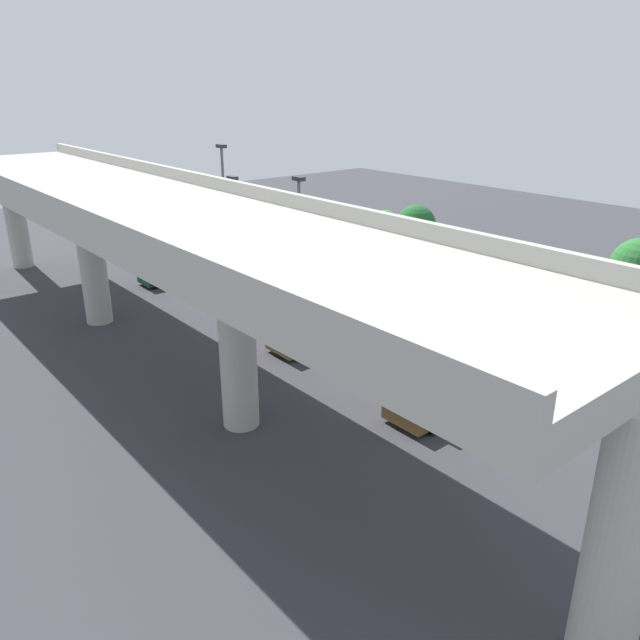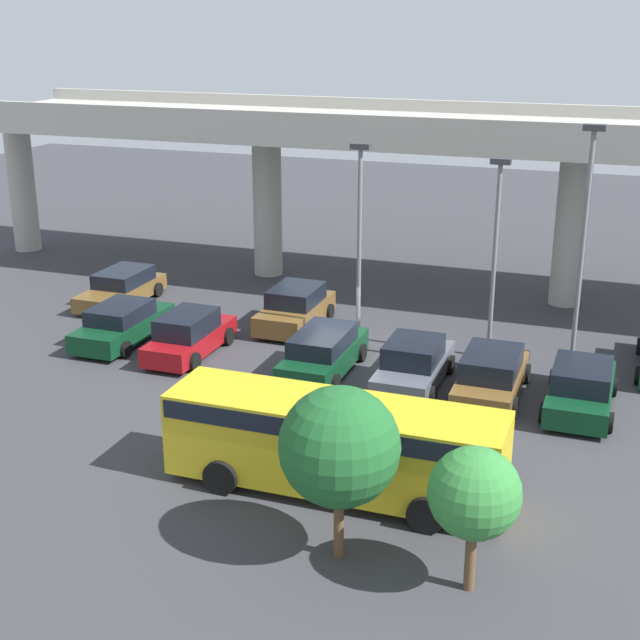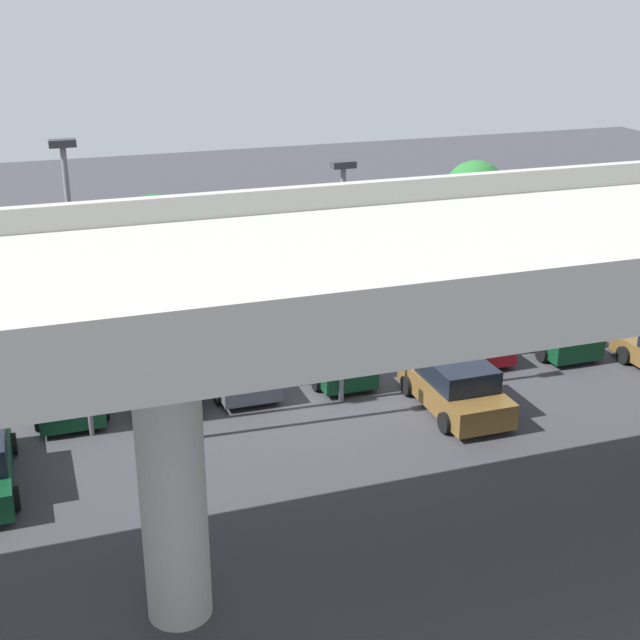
{
  "view_description": "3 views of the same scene",
  "coord_description": "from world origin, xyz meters",
  "px_view_note": "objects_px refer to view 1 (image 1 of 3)",
  "views": [
    {
      "loc": [
        -24.77,
        20.66,
        12.12
      ],
      "look_at": [
        -1.96,
        1.76,
        0.76
      ],
      "focal_mm": 35.0,
      "sensor_mm": 36.0,
      "label": 1
    },
    {
      "loc": [
        9.45,
        -28.58,
        11.97
      ],
      "look_at": [
        -1.22,
        1.11,
        1.09
      ],
      "focal_mm": 50.0,
      "sensor_mm": 36.0,
      "label": 2
    },
    {
      "loc": [
        9.25,
        25.4,
        12.49
      ],
      "look_at": [
        0.43,
        -0.09,
        2.29
      ],
      "focal_mm": 50.0,
      "sensor_mm": 36.0,
      "label": 3
    }
  ],
  "objects_px": {
    "parked_car_5": "(306,286)",
    "lamp_post_mid_lot": "(235,230)",
    "parked_car_6": "(280,276)",
    "shuttle_bus": "(398,253)",
    "parked_car_0": "(440,396)",
    "parked_car_8": "(177,269)",
    "parked_car_4": "(342,299)",
    "lamp_post_near_aisle": "(299,239)",
    "lamp_post_by_overpass": "(225,206)",
    "parked_car_1": "(456,348)",
    "parked_car_7": "(255,266)",
    "tree_front_left": "(640,267)",
    "parked_car_2": "(412,326)",
    "parked_car_3": "(313,331)",
    "tree_front_centre": "(416,225)",
    "tree_front_right": "(386,224)"
  },
  "relations": [
    {
      "from": "parked_car_5",
      "to": "lamp_post_mid_lot",
      "type": "bearing_deg",
      "value": -29.11
    },
    {
      "from": "parked_car_6",
      "to": "shuttle_bus",
      "type": "xyz_separation_m",
      "value": [
        -2.86,
        -7.61,
        0.78
      ]
    },
    {
      "from": "parked_car_0",
      "to": "parked_car_8",
      "type": "xyz_separation_m",
      "value": [
        22.22,
        -0.29,
        0.09
      ]
    },
    {
      "from": "parked_car_6",
      "to": "parked_car_8",
      "type": "height_order",
      "value": "parked_car_8"
    },
    {
      "from": "parked_car_4",
      "to": "lamp_post_near_aisle",
      "type": "bearing_deg",
      "value": -9.92
    },
    {
      "from": "parked_car_6",
      "to": "lamp_post_by_overpass",
      "type": "bearing_deg",
      "value": -46.0
    },
    {
      "from": "parked_car_1",
      "to": "lamp_post_near_aisle",
      "type": "distance_m",
      "value": 9.81
    },
    {
      "from": "parked_car_1",
      "to": "parked_car_6",
      "type": "distance_m",
      "value": 14.18
    },
    {
      "from": "parked_car_7",
      "to": "tree_front_left",
      "type": "xyz_separation_m",
      "value": [
        -19.92,
        -10.46,
        2.46
      ]
    },
    {
      "from": "parked_car_2",
      "to": "parked_car_3",
      "type": "relative_size",
      "value": 1.02
    },
    {
      "from": "parked_car_4",
      "to": "lamp_post_by_overpass",
      "type": "bearing_deg",
      "value": -74.43
    },
    {
      "from": "parked_car_0",
      "to": "parked_car_6",
      "type": "xyz_separation_m",
      "value": [
        16.77,
        -4.54,
        0.05
      ]
    },
    {
      "from": "parked_car_8",
      "to": "parked_car_4",
      "type": "bearing_deg",
      "value": -69.35
    },
    {
      "from": "parked_car_3",
      "to": "parked_car_4",
      "type": "xyz_separation_m",
      "value": [
        2.71,
        -4.25,
        -0.01
      ]
    },
    {
      "from": "parked_car_7",
      "to": "tree_front_centre",
      "type": "height_order",
      "value": "tree_front_centre"
    },
    {
      "from": "parked_car_1",
      "to": "parked_car_2",
      "type": "relative_size",
      "value": 1.06
    },
    {
      "from": "parked_car_5",
      "to": "parked_car_8",
      "type": "xyz_separation_m",
      "value": [
        8.07,
        4.27,
        0.03
      ]
    },
    {
      "from": "parked_car_3",
      "to": "lamp_post_mid_lot",
      "type": "xyz_separation_m",
      "value": [
        7.9,
        -0.74,
        3.54
      ]
    },
    {
      "from": "parked_car_3",
      "to": "tree_front_left",
      "type": "distance_m",
      "value": 17.23
    },
    {
      "from": "parked_car_0",
      "to": "tree_front_left",
      "type": "distance_m",
      "value": 15.3
    },
    {
      "from": "tree_front_centre",
      "to": "tree_front_right",
      "type": "distance_m",
      "value": 3.13
    },
    {
      "from": "parked_car_4",
      "to": "lamp_post_near_aisle",
      "type": "relative_size",
      "value": 0.63
    },
    {
      "from": "tree_front_centre",
      "to": "parked_car_3",
      "type": "bearing_deg",
      "value": 114.82
    },
    {
      "from": "parked_car_3",
      "to": "lamp_post_by_overpass",
      "type": "distance_m",
      "value": 11.89
    },
    {
      "from": "parked_car_6",
      "to": "shuttle_bus",
      "type": "distance_m",
      "value": 8.16
    },
    {
      "from": "shuttle_bus",
      "to": "parked_car_2",
      "type": "bearing_deg",
      "value": -42.64
    },
    {
      "from": "parked_car_8",
      "to": "lamp_post_near_aisle",
      "type": "relative_size",
      "value": 0.63
    },
    {
      "from": "parked_car_6",
      "to": "lamp_post_mid_lot",
      "type": "xyz_separation_m",
      "value": [
        -0.66,
        3.5,
        3.58
      ]
    },
    {
      "from": "parked_car_4",
      "to": "lamp_post_near_aisle",
      "type": "distance_m",
      "value": 4.59
    },
    {
      "from": "parked_car_5",
      "to": "parked_car_6",
      "type": "bearing_deg",
      "value": -89.67
    },
    {
      "from": "lamp_post_by_overpass",
      "to": "tree_front_left",
      "type": "xyz_separation_m",
      "value": [
        -19.42,
        -12.84,
        -1.85
      ]
    },
    {
      "from": "parked_car_3",
      "to": "lamp_post_mid_lot",
      "type": "distance_m",
      "value": 8.69
    },
    {
      "from": "lamp_post_mid_lot",
      "to": "tree_front_centre",
      "type": "xyz_separation_m",
      "value": [
        -1.12,
        -13.92,
        -1.49
      ]
    },
    {
      "from": "lamp_post_near_aisle",
      "to": "parked_car_1",
      "type": "bearing_deg",
      "value": -165.98
    },
    {
      "from": "lamp_post_by_overpass",
      "to": "tree_front_right",
      "type": "relative_size",
      "value": 2.57
    },
    {
      "from": "parked_car_8",
      "to": "tree_front_left",
      "type": "height_order",
      "value": "tree_front_left"
    },
    {
      "from": "parked_car_0",
      "to": "tree_front_left",
      "type": "bearing_deg",
      "value": -1.09
    },
    {
      "from": "parked_car_3",
      "to": "lamp_post_mid_lot",
      "type": "height_order",
      "value": "lamp_post_mid_lot"
    },
    {
      "from": "lamp_post_near_aisle",
      "to": "parked_car_2",
      "type": "bearing_deg",
      "value": -155.39
    },
    {
      "from": "lamp_post_mid_lot",
      "to": "lamp_post_by_overpass",
      "type": "distance_m",
      "value": 3.34
    },
    {
      "from": "parked_car_2",
      "to": "parked_car_4",
      "type": "relative_size",
      "value": 0.92
    },
    {
      "from": "parked_car_7",
      "to": "shuttle_bus",
      "type": "height_order",
      "value": "shuttle_bus"
    },
    {
      "from": "lamp_post_near_aisle",
      "to": "tree_front_centre",
      "type": "relative_size",
      "value": 1.82
    },
    {
      "from": "parked_car_0",
      "to": "tree_front_left",
      "type": "xyz_separation_m",
      "value": [
        -0.29,
        -15.1,
        2.5
      ]
    },
    {
      "from": "tree_front_left",
      "to": "parked_car_5",
      "type": "bearing_deg",
      "value": 36.11
    },
    {
      "from": "parked_car_4",
      "to": "tree_front_left",
      "type": "height_order",
      "value": "tree_front_left"
    },
    {
      "from": "parked_car_4",
      "to": "parked_car_7",
      "type": "bearing_deg",
      "value": -90.56
    },
    {
      "from": "tree_front_right",
      "to": "tree_front_left",
      "type": "bearing_deg",
      "value": 179.74
    },
    {
      "from": "parked_car_3",
      "to": "tree_front_centre",
      "type": "xyz_separation_m",
      "value": [
        6.78,
        -14.66,
        2.05
      ]
    },
    {
      "from": "parked_car_4",
      "to": "parked_car_6",
      "type": "height_order",
      "value": "parked_car_4"
    }
  ]
}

